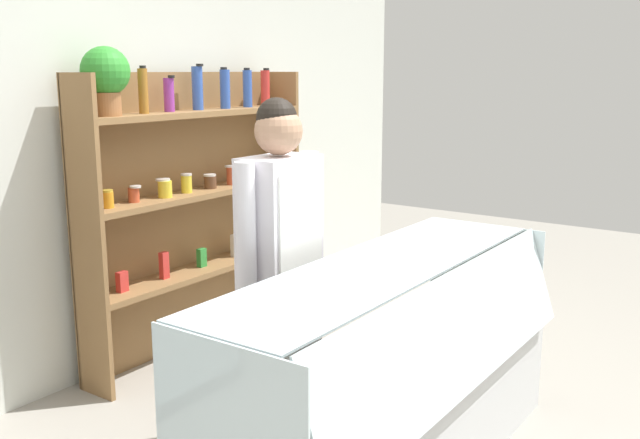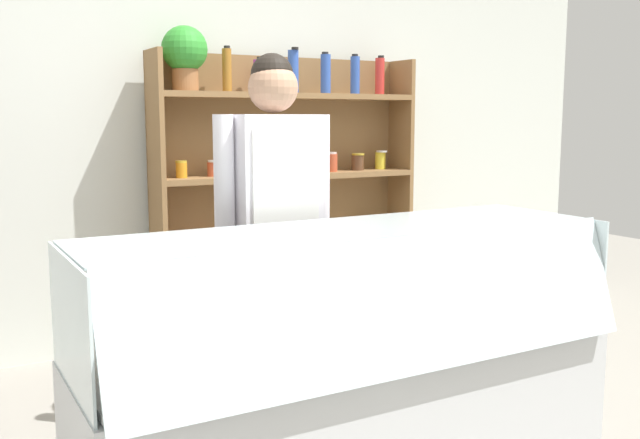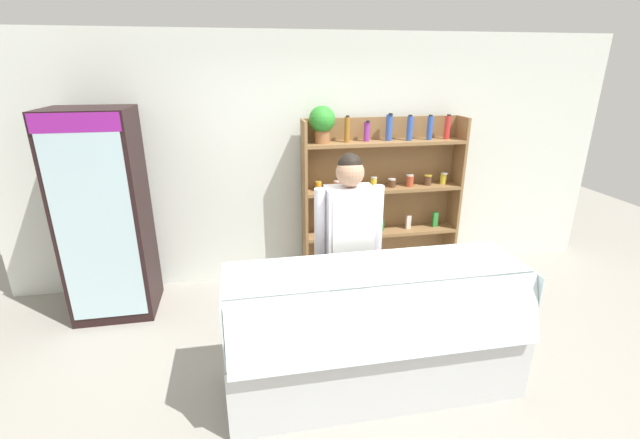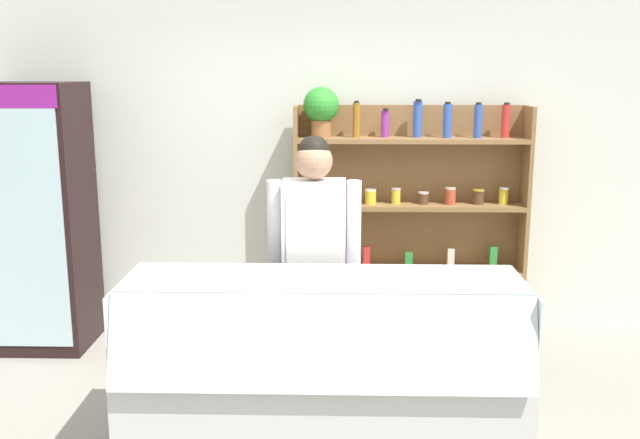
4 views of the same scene
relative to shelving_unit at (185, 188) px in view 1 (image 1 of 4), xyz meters
The scene contains 4 objects.
back_wall 0.66m from the shelving_unit, 158.20° to the left, with size 6.80×0.10×2.70m, color silver.
shelving_unit is the anchor object (origin of this frame).
deli_display_case 2.08m from the shelving_unit, 107.10° to the right, with size 2.18×0.77×1.01m.
shop_clerk 1.42m from the shelving_unit, 116.26° to the right, with size 0.57×0.25×1.72m.
Camera 1 is at (-2.64, -1.54, 1.85)m, focal length 40.00 mm.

